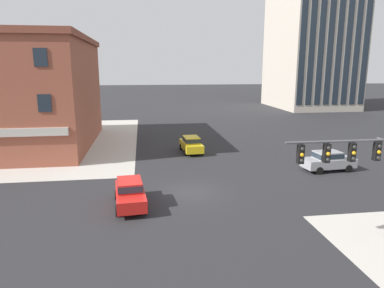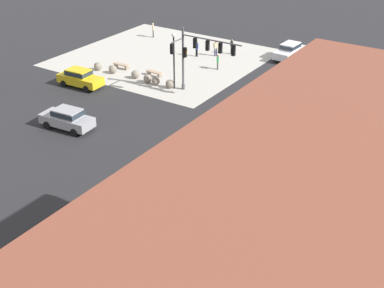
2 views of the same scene
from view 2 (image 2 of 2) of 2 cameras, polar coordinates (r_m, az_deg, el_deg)
The scene contains 22 objects.
ground_plane at distance 38.96m, azimuth 3.56°, elevation -0.71°, with size 320.00×320.00×0.00m, color #262628.
sidewalk_corner_slab at distance 58.13m, azimuth -3.07°, elevation 9.30°, with size 20.00×19.00×0.02m, color #B7B2A8.
traffic_signal_main at distance 47.35m, azimuth 0.47°, elevation 9.87°, with size 6.10×2.09×5.86m.
bollard_sphere_curb_a at distance 49.79m, azimuth -2.41°, elevation 6.50°, with size 0.81×0.81×0.81m, color gray.
bollard_sphere_curb_b at distance 50.62m, azimuth -3.92°, elevation 6.83°, with size 0.81×0.81×0.81m, color gray.
bollard_sphere_curb_c at distance 51.24m, azimuth -4.81°, elevation 7.07°, with size 0.81×0.81×0.81m, color gray.
bollard_sphere_curb_d at distance 52.38m, azimuth -6.14°, elevation 7.49°, with size 0.81×0.81×0.81m, color gray.
bollard_sphere_curb_e at distance 54.01m, azimuth -8.55°, elevation 7.98°, with size 0.81×0.81×0.81m, color gray.
bollard_sphere_curb_f at distance 55.09m, azimuth -10.13°, elevation 8.26°, with size 0.81×0.81×0.81m, color gray.
bench_near_signal at distance 52.79m, azimuth -4.10°, elevation 7.65°, with size 1.83×0.63×0.49m.
bench_mid_block at distance 55.18m, azimuth -7.65°, elevation 8.40°, with size 1.80×0.50×0.49m.
pedestrian_near_bench at distance 54.37m, azimuth 2.80°, elevation 8.93°, with size 0.32×0.51×1.55m.
pedestrian_at_curb at distance 58.32m, azimuth 2.58°, elevation 10.43°, with size 0.38×0.45×1.75m.
pedestrian_walking_east at distance 58.13m, azimuth 0.51°, elevation 10.39°, with size 0.52×0.31×1.75m.
pedestrian_with_bag at distance 59.04m, azimuth 4.31°, elevation 10.57°, with size 0.46×0.36×1.71m.
pedestrian_by_lamp at distance 65.10m, azimuth -4.23°, elevation 12.28°, with size 0.39×0.44×1.75m.
street_lamp_corner_near at distance 48.66m, azimuth -1.97°, elevation 9.66°, with size 0.36×0.36×5.30m.
car_main_northbound_near at distance 38.48m, azimuth 10.34°, elevation 0.01°, with size 2.17×4.53×1.68m.
car_main_southbound_far at distance 51.00m, azimuth -12.02°, elevation 7.05°, with size 4.48×2.06×1.68m.
car_cross_eastbound at distance 58.43m, azimuth 10.50°, elevation 9.92°, with size 2.06×4.49×1.68m.
car_main_mid at distance 42.88m, azimuth -13.34°, elevation 2.75°, with size 4.53×2.17×1.68m.
car_cross_far at distance 31.29m, azimuth -10.08°, elevation -7.17°, with size 2.09×4.50×1.68m.
Camera 2 is at (-16.56, 29.83, 18.81)m, focal length 49.38 mm.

